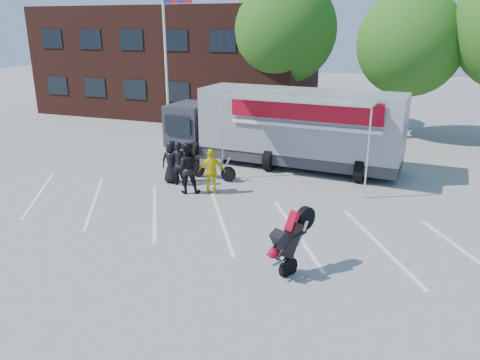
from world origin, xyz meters
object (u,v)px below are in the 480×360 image
Objects in this scene: flagpole at (169,42)px; tree_left at (284,30)px; transporter_truck at (287,165)px; spectator_hivis at (212,171)px; spectator_leather_c at (187,168)px; spectator_leather_a at (172,162)px; spectator_leather_b at (179,164)px; stunt_bike_rider at (302,267)px; parked_motorcycle at (213,179)px; tree_mid at (410,44)px.

tree_left reaches higher than flagpole.
spectator_hivis is (-1.68, -4.42, 0.84)m from transporter_truck.
spectator_leather_c is at bearing -89.89° from tree_left.
spectator_leather_b reaches higher than spectator_leather_a.
stunt_bike_rider is 1.07× the size of spectator_leather_b.
stunt_bike_rider reaches higher than parked_motorcycle.
parked_motorcycle is (4.51, -5.22, -5.05)m from flagpole.
stunt_bike_rider is at bearing -68.92° from transporter_truck.
transporter_truck is (2.58, -8.35, -5.57)m from tree_left.
stunt_bike_rider is 1.10× the size of spectator_leather_a.
spectator_leather_b reaches higher than spectator_hivis.
tree_mid is (7.00, -1.00, -0.62)m from tree_left.
parked_motorcycle is at bearing 157.64° from stunt_bike_rider.
spectator_leather_a is at bearing -125.89° from tree_mid.
spectator_hivis is at bearing -106.86° from transporter_truck.
tree_left is 0.83× the size of transporter_truck.
spectator_leather_c is 1.12× the size of spectator_hivis.
tree_mid is 4.57× the size of spectator_hivis.
spectator_leather_b is (-0.91, -1.12, 0.86)m from parked_motorcycle.
spectator_hivis is (5.14, -6.77, -4.21)m from flagpole.
spectator_leather_a is at bearing -59.35° from spectator_leather_c.
spectator_leather_a is 0.46m from spectator_leather_b.
spectator_leather_b is at bearing -33.88° from spectator_hivis.
spectator_leather_c is at bearing 132.83° from spectator_leather_b.
tree_left is 4.60× the size of spectator_leather_c.
flagpole is 0.93× the size of tree_left.
spectator_leather_a is at bearing -35.95° from spectator_hivis.
spectator_hivis is at bearing -117.39° from tree_mid.
stunt_bike_rider is at bearing 137.69° from spectator_leather_b.
transporter_truck is (6.82, -2.35, -5.05)m from flagpole.
transporter_truck is 5.06× the size of parked_motorcycle.
spectator_leather_b reaches higher than parked_motorcycle.
tree_left is at bearing -111.86° from spectator_leather_c.
tree_left is 1.13× the size of tree_mid.
spectator_leather_b is (-5.90, 4.70, 0.86)m from stunt_bike_rider.
tree_left is 13.77m from spectator_leather_c.
spectator_leather_b is 0.91× the size of spectator_leather_c.
stunt_bike_rider is at bearing -133.47° from parked_motorcycle.
transporter_truck is 5.19m from spectator_leather_b.
tree_left is 13.65m from spectator_hivis.
tree_left is 4.70× the size of stunt_bike_rider.
flagpole is at bearing -70.77° from spectator_hivis.
parked_motorcycle is 2.00m from spectator_leather_c.
spectator_leather_b is at bearing -125.04° from transporter_truck.
spectator_leather_a is 0.89× the size of spectator_leather_c.
transporter_truck reaches higher than stunt_bike_rider.
tree_left is 4.22× the size of parked_motorcycle.
tree_left is at bearing -103.97° from spectator_hivis.
tree_mid reaches higher than transporter_truck.
transporter_truck is at bearing -72.84° from tree_left.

